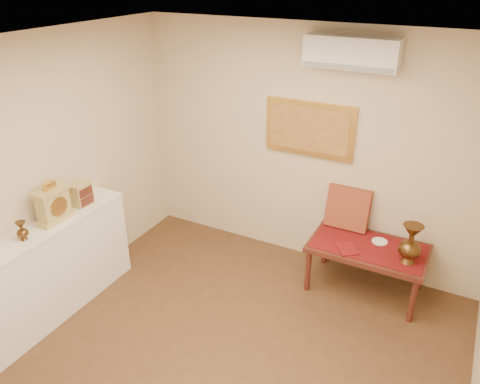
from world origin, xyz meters
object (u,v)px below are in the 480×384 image
Objects in this scene: brass_urn_tall at (411,240)px; display_ledge at (45,275)px; wooden_chest at (81,194)px; low_table at (368,252)px; mantel_clock at (53,205)px.

display_ledge is at bearing -150.10° from brass_urn_tall.
brass_urn_tall is 3.57m from display_ledge.
display_ledge is 0.87m from wooden_chest.
low_table is at bearing 35.10° from display_ledge.
brass_urn_tall is at bearing -14.67° from low_table.
mantel_clock is at bearing -86.92° from wooden_chest.
wooden_chest is 0.20× the size of low_table.
brass_urn_tall is 3.31m from wooden_chest.
mantel_clock reaches higher than display_ledge.
wooden_chest reaches higher than brass_urn_tall.
wooden_chest is at bearing -154.72° from low_table.
brass_urn_tall is at bearing 20.57° from wooden_chest.
wooden_chest is at bearing -159.43° from brass_urn_tall.
mantel_clock reaches higher than wooden_chest.
display_ledge is at bearing -89.46° from wooden_chest.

